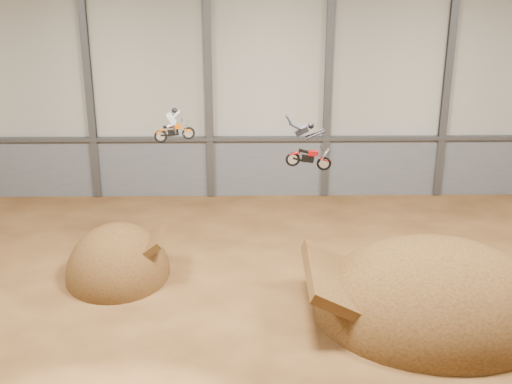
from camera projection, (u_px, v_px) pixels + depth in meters
floor at (278, 335)px, 28.44m from camera, size 40.00×40.00×0.00m
back_wall at (268, 78)px, 39.75m from camera, size 40.00×0.10×14.00m
lower_band_back at (268, 167)px, 41.62m from camera, size 39.80×0.18×3.50m
steel_rail at (268, 139)px, 40.81m from camera, size 39.80×0.35×0.20m
steel_column_1 at (88, 80)px, 39.45m from camera, size 0.40×0.36×13.90m
steel_column_2 at (208, 79)px, 39.53m from camera, size 0.40×0.36×13.90m
steel_column_3 at (328, 79)px, 39.60m from camera, size 0.40×0.36×13.90m
steel_column_4 at (448, 79)px, 39.68m from camera, size 0.40×0.36×13.90m
takeoff_ramp at (118, 275)px, 33.12m from camera, size 4.78×5.51×4.78m
landing_ramp at (434, 312)px, 30.09m from camera, size 10.19×9.01×5.88m
fmx_rider_a at (175, 123)px, 31.29m from camera, size 1.99×0.82×1.79m
fmx_rider_b at (308, 143)px, 28.02m from camera, size 2.71×0.70×2.41m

